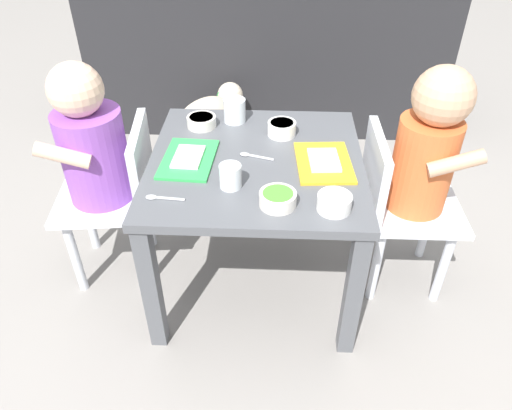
{
  "coord_description": "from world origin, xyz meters",
  "views": [
    {
      "loc": [
        0.05,
        -1.14,
        1.17
      ],
      "look_at": [
        0.0,
        0.0,
        0.3
      ],
      "focal_mm": 33.96,
      "sensor_mm": 36.0,
      "label": 1
    }
  ],
  "objects_px": {
    "seated_child_left": "(97,153)",
    "food_tray_right": "(324,162)",
    "dining_table": "(256,182)",
    "food_tray_left": "(188,159)",
    "cereal_bowl_right_side": "(202,121)",
    "water_cup_right": "(235,112)",
    "dog": "(208,119)",
    "spoon_by_left_tray": "(161,198)",
    "spoon_by_right_tray": "(253,156)",
    "cereal_bowl_left_side": "(282,128)",
    "veggie_bowl_near": "(278,199)",
    "veggie_bowl_far": "(334,202)",
    "seated_child_right": "(421,158)",
    "water_cup_left": "(230,177)"
  },
  "relations": [
    {
      "from": "food_tray_right",
      "to": "cereal_bowl_right_side",
      "type": "distance_m",
      "value": 0.41
    },
    {
      "from": "dining_table",
      "to": "spoon_by_left_tray",
      "type": "xyz_separation_m",
      "value": [
        -0.23,
        -0.19,
        0.08
      ]
    },
    {
      "from": "water_cup_right",
      "to": "veggie_bowl_near",
      "type": "bearing_deg",
      "value": -72.04
    },
    {
      "from": "seated_child_right",
      "to": "veggie_bowl_near",
      "type": "distance_m",
      "value": 0.46
    },
    {
      "from": "veggie_bowl_near",
      "to": "dog",
      "type": "bearing_deg",
      "value": 108.2
    },
    {
      "from": "cereal_bowl_right_side",
      "to": "dining_table",
      "type": "bearing_deg",
      "value": -46.13
    },
    {
      "from": "seated_child_left",
      "to": "cereal_bowl_right_side",
      "type": "bearing_deg",
      "value": 27.92
    },
    {
      "from": "veggie_bowl_far",
      "to": "food_tray_left",
      "type": "bearing_deg",
      "value": 152.08
    },
    {
      "from": "food_tray_right",
      "to": "cereal_bowl_left_side",
      "type": "relative_size",
      "value": 2.58
    },
    {
      "from": "dog",
      "to": "cereal_bowl_left_side",
      "type": "bearing_deg",
      "value": -61.29
    },
    {
      "from": "veggie_bowl_far",
      "to": "spoon_by_right_tray",
      "type": "relative_size",
      "value": 0.84
    },
    {
      "from": "water_cup_right",
      "to": "food_tray_right",
      "type": "bearing_deg",
      "value": -41.96
    },
    {
      "from": "food_tray_right",
      "to": "water_cup_left",
      "type": "bearing_deg",
      "value": -154.1
    },
    {
      "from": "food_tray_right",
      "to": "veggie_bowl_far",
      "type": "height_order",
      "value": "veggie_bowl_far"
    },
    {
      "from": "seated_child_left",
      "to": "seated_child_right",
      "type": "height_order",
      "value": "seated_child_right"
    },
    {
      "from": "water_cup_left",
      "to": "veggie_bowl_near",
      "type": "bearing_deg",
      "value": -31.03
    },
    {
      "from": "seated_child_right",
      "to": "water_cup_right",
      "type": "distance_m",
      "value": 0.57
    },
    {
      "from": "water_cup_right",
      "to": "veggie_bowl_near",
      "type": "relative_size",
      "value": 0.81
    },
    {
      "from": "water_cup_left",
      "to": "spoon_by_left_tray",
      "type": "relative_size",
      "value": 0.63
    },
    {
      "from": "seated_child_left",
      "to": "food_tray_left",
      "type": "height_order",
      "value": "seated_child_left"
    },
    {
      "from": "dog",
      "to": "food_tray_left",
      "type": "bearing_deg",
      "value": -86.02
    },
    {
      "from": "seated_child_right",
      "to": "dog",
      "type": "bearing_deg",
      "value": 135.93
    },
    {
      "from": "spoon_by_right_tray",
      "to": "spoon_by_left_tray",
      "type": "bearing_deg",
      "value": -136.5
    },
    {
      "from": "water_cup_left",
      "to": "water_cup_right",
      "type": "height_order",
      "value": "water_cup_right"
    },
    {
      "from": "water_cup_left",
      "to": "spoon_by_right_tray",
      "type": "distance_m",
      "value": 0.16
    },
    {
      "from": "food_tray_left",
      "to": "water_cup_left",
      "type": "relative_size",
      "value": 3.47
    },
    {
      "from": "dog",
      "to": "cereal_bowl_right_side",
      "type": "relative_size",
      "value": 4.4
    },
    {
      "from": "water_cup_right",
      "to": "cereal_bowl_right_side",
      "type": "height_order",
      "value": "water_cup_right"
    },
    {
      "from": "dog",
      "to": "water_cup_left",
      "type": "bearing_deg",
      "value": -77.99
    },
    {
      "from": "seated_child_right",
      "to": "seated_child_left",
      "type": "bearing_deg",
      "value": 179.66
    },
    {
      "from": "cereal_bowl_left_side",
      "to": "veggie_bowl_near",
      "type": "bearing_deg",
      "value": -91.37
    },
    {
      "from": "water_cup_left",
      "to": "seated_child_left",
      "type": "bearing_deg",
      "value": 157.68
    },
    {
      "from": "cereal_bowl_left_side",
      "to": "seated_child_right",
      "type": "bearing_deg",
      "value": -16.41
    },
    {
      "from": "dining_table",
      "to": "food_tray_left",
      "type": "bearing_deg",
      "value": -175.67
    },
    {
      "from": "seated_child_left",
      "to": "spoon_by_left_tray",
      "type": "bearing_deg",
      "value": -44.02
    },
    {
      "from": "water_cup_right",
      "to": "spoon_by_right_tray",
      "type": "bearing_deg",
      "value": -72.0
    },
    {
      "from": "veggie_bowl_near",
      "to": "spoon_by_right_tray",
      "type": "relative_size",
      "value": 0.92
    },
    {
      "from": "water_cup_right",
      "to": "spoon_by_left_tray",
      "type": "xyz_separation_m",
      "value": [
        -0.15,
        -0.41,
        -0.03
      ]
    },
    {
      "from": "dog",
      "to": "food_tray_right",
      "type": "xyz_separation_m",
      "value": [
        0.42,
        -0.71,
        0.25
      ]
    },
    {
      "from": "water_cup_right",
      "to": "spoon_by_left_tray",
      "type": "distance_m",
      "value": 0.44
    },
    {
      "from": "veggie_bowl_near",
      "to": "seated_child_right",
      "type": "bearing_deg",
      "value": 30.22
    },
    {
      "from": "veggie_bowl_far",
      "to": "cereal_bowl_right_side",
      "type": "bearing_deg",
      "value": 132.97
    },
    {
      "from": "dining_table",
      "to": "spoon_by_right_tray",
      "type": "relative_size",
      "value": 6.07
    },
    {
      "from": "food_tray_right",
      "to": "cereal_bowl_right_side",
      "type": "bearing_deg",
      "value": 151.45
    },
    {
      "from": "dog",
      "to": "spoon_by_left_tray",
      "type": "relative_size",
      "value": 3.91
    },
    {
      "from": "food_tray_left",
      "to": "cereal_bowl_right_side",
      "type": "distance_m",
      "value": 0.2
    },
    {
      "from": "veggie_bowl_near",
      "to": "spoon_by_left_tray",
      "type": "relative_size",
      "value": 0.91
    },
    {
      "from": "seated_child_left",
      "to": "food_tray_right",
      "type": "height_order",
      "value": "seated_child_left"
    },
    {
      "from": "water_cup_left",
      "to": "water_cup_right",
      "type": "xyz_separation_m",
      "value": [
        -0.02,
        0.35,
        0.0
      ]
    },
    {
      "from": "food_tray_left",
      "to": "cereal_bowl_left_side",
      "type": "bearing_deg",
      "value": 31.21
    }
  ]
}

